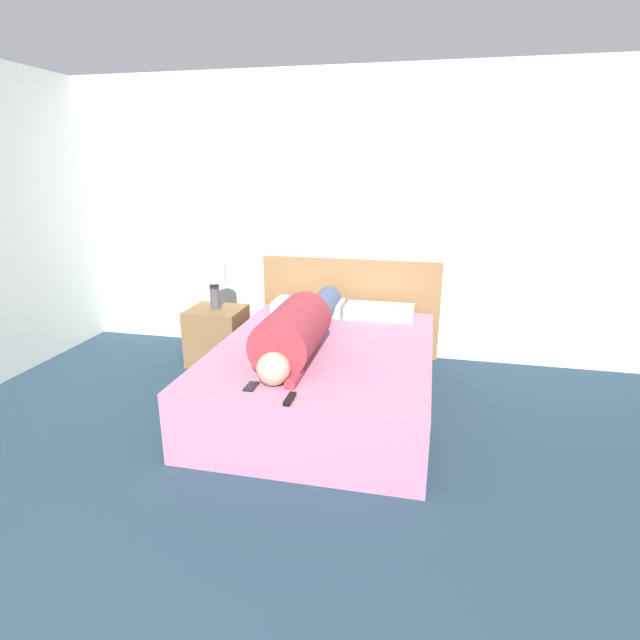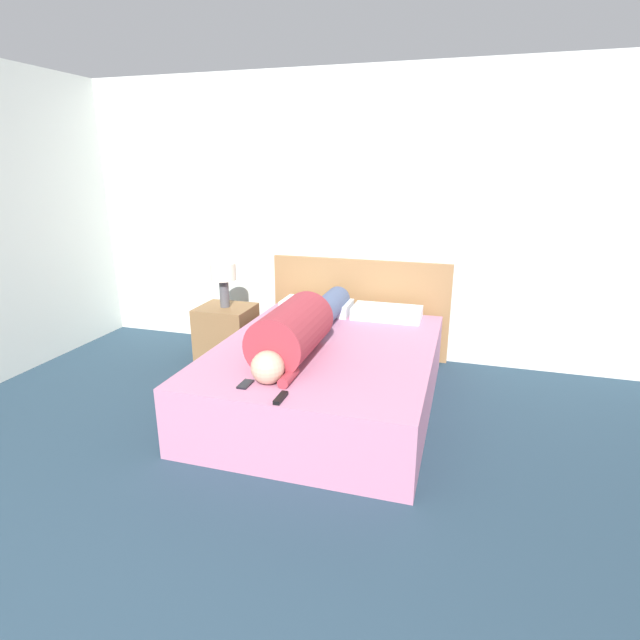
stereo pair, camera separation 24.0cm
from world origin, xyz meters
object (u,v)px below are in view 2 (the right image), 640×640
Objects in this scene: bed at (326,376)px; pillow_near_headboard at (317,306)px; table_lamp at (223,276)px; pillow_second at (387,313)px; person_lying at (301,327)px; nightstand at (227,333)px; tv_remote at (281,398)px; cell_phone at (245,384)px.

pillow_near_headboard is at bearing 111.41° from bed.
bed is 1.44m from table_lamp.
pillow_second is at bearing 0.00° from pillow_near_headboard.
bed is at bearing 34.99° from person_lying.
bed is 5.03× the size of table_lamp.
tv_remote is at bearing -53.71° from nightstand.
pillow_second is at bearing 69.09° from bed.
tv_remote is at bearing -23.99° from cell_phone.
bed is 1.13× the size of person_lying.
table_lamp reaches higher than bed.
person_lying is at bearing -145.01° from bed.
table_lamp is 1.52m from pillow_second.
table_lamp reaches higher than nightstand.
person_lying is 3.04× the size of pillow_second.
table_lamp is (0.00, 0.00, 0.55)m from nightstand.
pillow_second reaches higher than bed.
nightstand is 1.51m from pillow_second.
nightstand is at bearing 126.29° from tv_remote.
table_lamp is 0.68× the size of pillow_second.
nightstand is at bearing -166.24° from pillow_near_headboard.
person_lying is at bearing -79.97° from pillow_near_headboard.
pillow_near_headboard is (-0.33, 0.84, 0.30)m from bed.
nightstand is at bearing 180.00° from table_lamp.
tv_remote is 1.15× the size of cell_phone.
tv_remote reaches higher than bed.
table_lamp is 1.72m from cell_phone.
person_lying is (-0.16, -0.11, 0.41)m from bed.
pillow_near_headboard reaches higher than pillow_second.
pillow_second is at bearing 63.17° from person_lying.
bed is at bearing -28.76° from table_lamp.
table_lamp is at bearing -166.24° from pillow_near_headboard.
pillow_near_headboard reaches higher than nightstand.
tv_remote is at bearing -53.71° from table_lamp.
pillow_second is 4.00× the size of tv_remote.
pillow_second is 1.80m from tv_remote.
table_lamp is 0.65× the size of pillow_near_headboard.
pillow_near_headboard is at bearing 100.03° from person_lying.
table_lamp is 1.26m from person_lying.
cell_phone is at bearing -58.88° from table_lamp.
person_lying reaches higher than pillow_near_headboard.
nightstand is (-1.16, 0.63, 0.02)m from bed.
cell_phone is (-0.12, -0.70, -0.16)m from person_lying.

